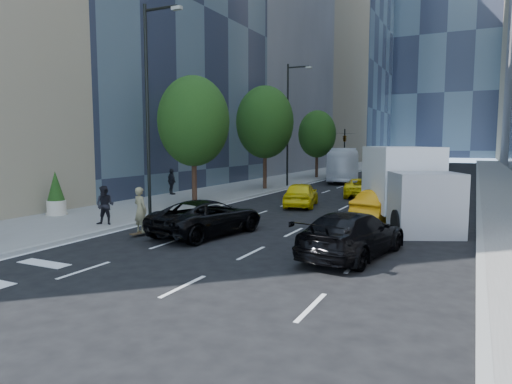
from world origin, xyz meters
The scene contains 23 objects.
ground centered at (0.00, 0.00, 0.00)m, with size 160.00×160.00×0.00m, color black.
sidewalk_left centered at (-9.00, 30.00, 0.07)m, with size 6.00×120.00×0.15m, color slate.
sidewalk_right centered at (10.00, 30.00, 0.07)m, with size 4.00×120.00×0.15m, color slate.
tower_left_mid centered at (-22.00, 42.00, 22.50)m, with size 20.00×24.00×45.00m, color slate.
tower_left_end centered at (-22.00, 92.00, 30.00)m, with size 20.00×28.00×60.00m, color #282E3F.
lamp_near centered at (-6.32, 4.00, 5.81)m, with size 2.13×0.22×10.00m.
lamp_far centered at (-6.32, 22.00, 5.81)m, with size 2.13×0.22×10.00m.
tree_near centered at (-7.20, 9.00, 4.97)m, with size 4.20×4.20×7.46m.
tree_mid centered at (-7.20, 19.00, 5.32)m, with size 4.50×4.50×7.99m.
tree_far centered at (-7.20, 32.00, 4.62)m, with size 3.90×3.90×6.92m.
traffic_signal centered at (-6.40, 40.00, 4.23)m, with size 2.48×0.53×5.20m.
skateboarder centered at (-4.32, 0.70, 0.92)m, with size 0.67×0.44×1.84m, color olive.
black_sedan_lincoln centered at (-2.00, 2.06, 0.72)m, with size 2.39×5.17×1.44m, color black.
black_sedan_mercedes centered at (4.20, 1.00, 0.75)m, with size 2.10×5.17×1.50m, color black.
taxi_a centered at (-1.42, 11.50, 0.72)m, with size 1.71×4.25×1.45m, color yellow.
taxi_b centered at (3.80, 9.00, 0.72)m, with size 1.53×4.39×1.45m, color orange.
taxi_c centered at (0.50, 18.00, 0.63)m, with size 2.09×4.54×1.26m, color yellow.
taxi_d centered at (4.20, 20.50, 0.74)m, with size 2.07×5.09×1.48m, color yellow.
city_bus centered at (-3.98, 30.71, 1.61)m, with size 2.71×11.57×3.22m, color silver.
box_truck centered at (4.87, 8.28, 1.80)m, with size 5.39×7.82×3.53m.
pedestrian_a centered at (-6.80, 1.34, 1.01)m, with size 0.83×0.65×1.71m, color black.
pedestrian_b centered at (-11.20, 12.23, 1.05)m, with size 1.05×0.44×1.80m, color black.
planter_shrub centered at (-11.00, 2.36, 1.19)m, with size 0.91×0.91×2.19m.
Camera 1 is at (7.71, -13.58, 3.73)m, focal length 32.00 mm.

